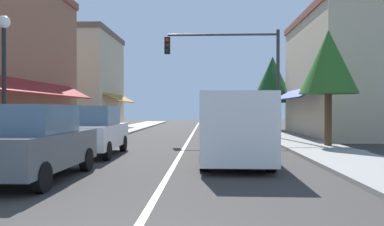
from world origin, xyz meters
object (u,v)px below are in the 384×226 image
Objects in this scene: traffic_signal_mast_arm at (238,64)px; tree_right_far at (273,80)px; parked_car_second_left at (94,131)px; street_lamp_left_near at (4,64)px; tree_right_near at (328,63)px; van_in_lane at (234,126)px; parked_car_nearest_left at (34,143)px.

traffic_signal_mast_arm reaches higher than tree_right_far.
parked_car_second_left is 3.91m from street_lamp_left_near.
tree_right_far is (9.14, 16.26, 3.06)m from parked_car_second_left.
tree_right_near is 13.27m from tree_right_far.
parked_car_second_left is at bearing -128.86° from traffic_signal_mast_arm.
tree_right_far is at bearing 90.48° from tree_right_near.
tree_right_near is (3.50, -4.14, -0.46)m from traffic_signal_mast_arm.
street_lamp_left_near is at bearing -152.34° from tree_right_near.
tree_right_far reaches higher than tree_right_near.
street_lamp_left_near is 0.86× the size of tree_right_near.
street_lamp_left_near is 12.48m from tree_right_near.
parked_car_second_left is at bearing 57.34° from street_lamp_left_near.
tree_right_near reaches higher than parked_car_second_left.
traffic_signal_mast_arm is at bearing 49.85° from parked_car_second_left.
van_in_lane is 1.03× the size of tree_right_near.
traffic_signal_mast_arm is at bearing 85.35° from van_in_lane.
parked_car_second_left is 0.95× the size of street_lamp_left_near.
van_in_lane is at bearing -103.21° from tree_right_far.
tree_right_near reaches higher than parked_car_nearest_left.
tree_right_far is at bearing 60.17° from street_lamp_left_near.
street_lamp_left_near is (-1.78, -2.78, 2.09)m from parked_car_second_left.
traffic_signal_mast_arm reaches higher than tree_right_near.
traffic_signal_mast_arm is 1.08× the size of tree_right_far.
street_lamp_left_near is at bearing 132.24° from parked_car_nearest_left.
street_lamp_left_near is 0.76× the size of tree_right_far.
parked_car_nearest_left is 1.00× the size of parked_car_second_left.
street_lamp_left_near is at bearing -123.95° from parked_car_second_left.
tree_right_near is at bearing 48.68° from van_in_lane.
tree_right_near is (11.03, 5.78, 0.68)m from street_lamp_left_near.
tree_right_near is (9.25, 3.00, 2.78)m from parked_car_second_left.
van_in_lane is 1.20× the size of street_lamp_left_near.
street_lamp_left_near is (-7.54, -9.92, -1.15)m from traffic_signal_mast_arm.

